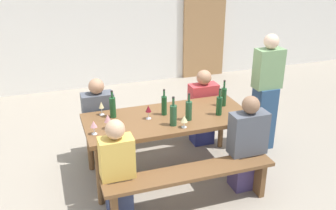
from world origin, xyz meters
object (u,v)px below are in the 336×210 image
object	(u,v)px
wine_bottle_5	(173,115)
wine_glass_1	(184,119)
wine_bottle_2	(224,96)
seated_guest_near_1	(247,146)
tasting_table	(168,123)
seated_guest_far_1	(203,109)
wine_glass_4	(148,109)
wine_glass_2	(101,106)
bench_far	(151,122)
wine_bottle_3	(164,105)
wine_bottle_4	(189,110)
wine_bottle_0	(113,107)
wooden_door	(204,27)
wine_glass_0	(94,125)
wine_glass_3	(108,119)
wine_bottle_1	(219,105)
seated_guest_far_0	(99,123)
seated_guest_near_0	(118,171)
bench_near	(190,179)
standing_host	(266,95)

from	to	relation	value
wine_bottle_5	wine_glass_1	xyz separation A→B (m)	(0.09, -0.09, -0.03)
wine_bottle_2	seated_guest_near_1	world-z (taller)	seated_guest_near_1
tasting_table	wine_glass_1	distance (m)	0.37
wine_bottle_5	seated_guest_far_1	world-z (taller)	wine_bottle_5
seated_guest_far_1	wine_glass_4	bearing A→B (deg)	-59.46
wine_glass_2	bench_far	bearing A→B (deg)	30.13
wine_bottle_3	wine_bottle_4	distance (m)	0.32
wine_bottle_0	seated_guest_far_1	bearing A→B (deg)	15.85
wine_bottle_4	wine_bottle_5	xyz separation A→B (m)	(-0.21, -0.08, 0.01)
wine_bottle_2	seated_guest_near_1	size ratio (longest dim) A/B	0.30
wooden_door	wine_glass_0	xyz separation A→B (m)	(-2.80, -3.47, -0.19)
seated_guest_far_1	wine_glass_3	bearing A→B (deg)	-65.26
wine_glass_3	wine_glass_0	bearing A→B (deg)	-153.81
wooden_door	wine_bottle_2	xyz separation A→B (m)	(-1.15, -3.21, -0.18)
wine_bottle_3	wine_glass_4	size ratio (longest dim) A/B	1.93
wine_bottle_1	wine_glass_1	distance (m)	0.54
wine_glass_2	wine_glass_4	size ratio (longest dim) A/B	1.01
wine_bottle_4	wine_glass_1	size ratio (longest dim) A/B	2.24
wine_bottle_2	wine_glass_4	bearing A→B (deg)	-175.80
bench_far	seated_guest_far_0	size ratio (longest dim) A/B	1.66
seated_guest_near_0	seated_guest_far_0	distance (m)	1.15
tasting_table	bench_near	world-z (taller)	tasting_table
wine_bottle_5	wine_glass_4	size ratio (longest dim) A/B	2.05
wine_bottle_2	wine_glass_3	world-z (taller)	wine_bottle_2
wine_bottle_3	standing_host	world-z (taller)	standing_host
bench_near	bench_far	distance (m)	1.45
seated_guest_near_0	seated_guest_far_1	distance (m)	1.84
wine_bottle_5	wine_glass_4	distance (m)	0.33
wooden_door	wine_glass_1	world-z (taller)	wooden_door
seated_guest_near_0	wine_bottle_0	bearing A→B (deg)	-9.07
tasting_table	seated_guest_far_0	distance (m)	0.94
wine_bottle_0	wine_bottle_5	distance (m)	0.73
wine_bottle_5	seated_guest_near_0	distance (m)	0.87
wine_bottle_3	wine_glass_1	world-z (taller)	wine_bottle_3
wine_bottle_2	wine_bottle_4	bearing A→B (deg)	-156.33
wine_glass_1	wine_glass_2	xyz separation A→B (m)	(-0.80, 0.62, 0.02)
bench_far	wine_glass_1	size ratio (longest dim) A/B	12.82
wine_glass_1	wine_bottle_1	bearing A→B (deg)	19.81
tasting_table	wine_glass_0	distance (m)	0.92
wine_glass_0	wine_glass_4	distance (m)	0.68
bench_far	wine_glass_1	xyz separation A→B (m)	(0.08, -1.04, 0.50)
wooden_door	wine_bottle_1	bearing A→B (deg)	-111.05
seated_guest_near_1	wine_glass_0	bearing A→B (deg)	75.81
wine_bottle_5	wine_glass_2	size ratio (longest dim) A/B	2.02
seated_guest_near_0	wine_bottle_5	bearing A→B (deg)	-64.25
seated_guest_near_0	seated_guest_far_1	bearing A→B (deg)	-51.38
wine_bottle_0	wine_bottle_3	world-z (taller)	wine_bottle_0
wine_bottle_1	wine_glass_2	size ratio (longest dim) A/B	1.96
standing_host	wine_bottle_2	bearing A→B (deg)	8.50
tasting_table	wine_bottle_0	distance (m)	0.67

